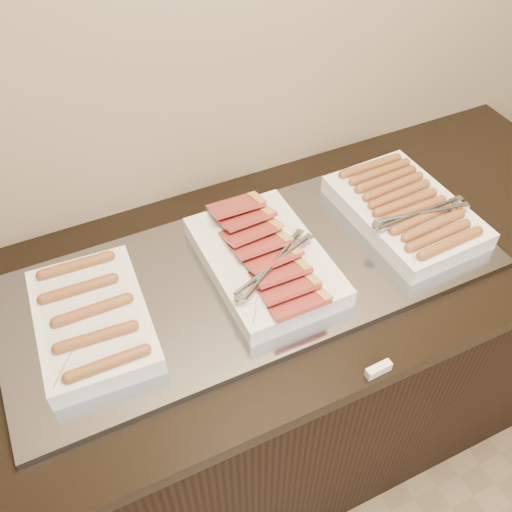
{
  "coord_description": "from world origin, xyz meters",
  "views": [
    {
      "loc": [
        -0.42,
        1.29,
        1.95
      ],
      "look_at": [
        -0.02,
        2.13,
        0.97
      ],
      "focal_mm": 40.0,
      "sensor_mm": 36.0,
      "label": 1
    }
  ],
  "objects_px": {
    "warming_tray": "(252,274)",
    "dish_right": "(406,210)",
    "counter": "(261,372)",
    "dish_center": "(265,259)",
    "dish_left": "(92,319)"
  },
  "relations": [
    {
      "from": "warming_tray",
      "to": "dish_right",
      "type": "relative_size",
      "value": 2.94
    },
    {
      "from": "counter",
      "to": "dish_center",
      "type": "height_order",
      "value": "dish_center"
    },
    {
      "from": "counter",
      "to": "dish_center",
      "type": "bearing_deg",
      "value": -30.72
    },
    {
      "from": "dish_left",
      "to": "dish_right",
      "type": "height_order",
      "value": "dish_right"
    },
    {
      "from": "dish_center",
      "to": "counter",
      "type": "bearing_deg",
      "value": 148.91
    },
    {
      "from": "dish_left",
      "to": "dish_right",
      "type": "bearing_deg",
      "value": 3.02
    },
    {
      "from": "counter",
      "to": "warming_tray",
      "type": "xyz_separation_m",
      "value": [
        -0.03,
        0.0,
        0.46
      ]
    },
    {
      "from": "counter",
      "to": "dish_center",
      "type": "distance_m",
      "value": 0.5
    },
    {
      "from": "warming_tray",
      "to": "dish_right",
      "type": "height_order",
      "value": "dish_right"
    },
    {
      "from": "warming_tray",
      "to": "dish_left",
      "type": "bearing_deg",
      "value": 180.0
    },
    {
      "from": "dish_right",
      "to": "dish_center",
      "type": "bearing_deg",
      "value": 177.66
    },
    {
      "from": "counter",
      "to": "dish_right",
      "type": "xyz_separation_m",
      "value": [
        0.42,
        -0.0,
        0.5
      ]
    },
    {
      "from": "dish_center",
      "to": "dish_right",
      "type": "xyz_separation_m",
      "value": [
        0.41,
        0.0,
        0.0
      ]
    },
    {
      "from": "dish_left",
      "to": "dish_center",
      "type": "bearing_deg",
      "value": 2.78
    },
    {
      "from": "warming_tray",
      "to": "dish_left",
      "type": "xyz_separation_m",
      "value": [
        -0.39,
        0.0,
        0.04
      ]
    }
  ]
}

